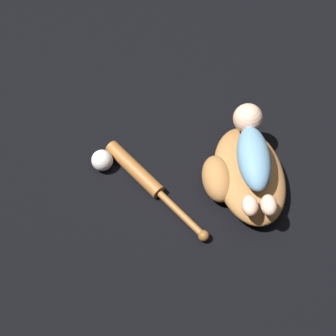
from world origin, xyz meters
TOP-DOWN VIEW (x-y plane):
  - ground_plane at (0.00, 0.00)m, footprint 6.00×6.00m
  - baseball_glove at (-0.02, 0.03)m, footprint 0.41×0.32m
  - baby_figure at (-0.00, 0.01)m, footprint 0.37×0.22m
  - baseball_bat at (0.11, 0.32)m, footprint 0.44×0.18m
  - baseball at (0.22, 0.42)m, footprint 0.07×0.07m

SIDE VIEW (x-z plane):
  - ground_plane at x=0.00m, z-range 0.00..0.00m
  - baseball_bat at x=0.11m, z-range 0.00..0.05m
  - baseball at x=0.22m, z-range 0.00..0.07m
  - baseball_glove at x=-0.02m, z-range 0.00..0.10m
  - baby_figure at x=0.00m, z-range 0.09..0.18m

